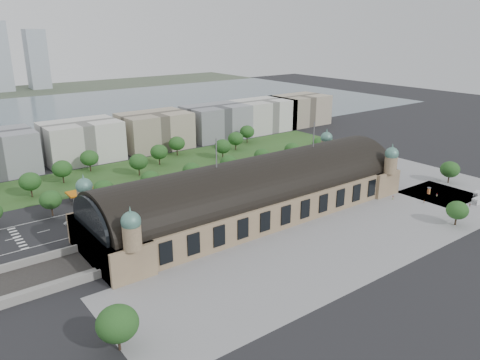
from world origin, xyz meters
TOP-DOWN VIEW (x-y plane):
  - ground at (0.00, 0.00)m, footprint 900.00×900.00m
  - station at (0.00, 0.00)m, footprint 150.00×48.40m
  - plaza_south at (10.00, -44.00)m, footprint 190.00×48.00m
  - plaza_east at (103.00, 0.00)m, footprint 56.00×100.00m
  - road_slab at (-20.00, 38.00)m, footprint 260.00×26.00m
  - grass_belt at (-15.00, 93.00)m, footprint 300.00×45.00m
  - petrol_station at (-53.91, 65.28)m, footprint 14.00×13.00m
  - lake at (0.00, 298.00)m, footprint 700.00×320.00m
  - far_shore at (0.00, 498.00)m, footprint 700.00×120.00m
  - far_tower_right at (45.00, 508.00)m, footprint 24.00×24.00m
  - office_3 at (-30.00, 133.00)m, footprint 45.00×32.00m
  - office_4 at (20.00, 133.00)m, footprint 45.00×32.00m
  - office_5 at (70.00, 133.00)m, footprint 45.00×32.00m
  - office_6 at (115.00, 133.00)m, footprint 45.00×32.00m
  - office_7 at (155.00, 133.00)m, footprint 45.00×32.00m
  - tree_row_2 at (-72.00, 53.00)m, footprint 9.60×9.60m
  - tree_row_3 at (-48.00, 53.00)m, footprint 9.60×9.60m
  - tree_row_4 at (-24.00, 53.00)m, footprint 9.60×9.60m
  - tree_row_5 at (0.00, 53.00)m, footprint 9.60×9.60m
  - tree_row_6 at (24.00, 53.00)m, footprint 9.60×9.60m
  - tree_row_7 at (48.00, 53.00)m, footprint 9.60×9.60m
  - tree_row_8 at (72.00, 53.00)m, footprint 9.60×9.60m
  - tree_row_9 at (96.00, 53.00)m, footprint 9.60×9.60m
  - tree_belt_3 at (-73.00, 83.00)m, footprint 10.40×10.40m
  - tree_belt_4 at (-54.00, 95.00)m, footprint 10.40×10.40m
  - tree_belt_5 at (-35.00, 107.00)m, footprint 10.40×10.40m
  - tree_belt_6 at (-16.00, 83.00)m, footprint 10.40×10.40m
  - tree_belt_7 at (3.00, 95.00)m, footprint 10.40×10.40m
  - tree_belt_8 at (22.00, 107.00)m, footprint 10.40×10.40m
  - tree_belt_9 at (41.00, 83.00)m, footprint 10.40×10.40m
  - tree_belt_10 at (60.00, 95.00)m, footprint 10.40×10.40m
  - tree_belt_11 at (79.00, 107.00)m, footprint 10.40×10.40m
  - tree_plaza_ne at (110.00, -28.00)m, footprint 10.00×10.00m
  - tree_plaza_sw at (-85.00, -50.00)m, footprint 11.00×11.00m
  - tree_plaza_s at (60.00, -60.00)m, footprint 9.00×9.00m
  - traffic_car_1 at (-69.16, 38.93)m, footprint 4.50×1.95m
  - traffic_car_3 at (-47.60, 46.08)m, footprint 5.52×2.31m
  - traffic_car_4 at (1.53, 28.43)m, footprint 4.61×2.10m
  - traffic_car_5 at (42.88, 46.86)m, footprint 4.96×1.97m
  - traffic_car_6 at (86.60, 38.53)m, footprint 4.93×2.54m
  - parked_car_0 at (-65.56, 21.00)m, footprint 5.08×3.97m
  - parked_car_1 at (-52.59, 21.00)m, footprint 5.51×4.47m
  - parked_car_2 at (-69.31, 22.11)m, footprint 5.50×4.93m
  - parked_car_3 at (-52.95, 25.00)m, footprint 4.56×3.53m
  - parked_car_4 at (-24.51, 23.39)m, footprint 4.21×3.48m
  - parked_car_5 at (-48.48, 25.00)m, footprint 6.52×5.09m
  - parked_car_6 at (-31.74, 23.83)m, footprint 5.46×4.93m
  - bus_west at (5.12, 32.00)m, footprint 13.06×4.16m
  - bus_mid at (5.65, 32.00)m, footprint 13.47×3.39m
  - bus_east at (32.39, 27.00)m, footprint 11.09×3.21m
  - van_east at (101.97, -47.54)m, footprint 5.64×3.22m
  - van_south at (91.99, -53.10)m, footprint 6.95×2.97m
  - advertising_column at (85.86, -31.58)m, footprint 1.76×1.76m
  - pedestrian_0 at (64.90, -25.69)m, footprint 1.08×0.79m
  - pedestrian_1 at (72.41, -37.54)m, footprint 0.84×0.81m
  - pedestrian_3 at (85.42, -52.84)m, footprint 1.04×0.60m
  - pedestrian_4 at (74.23, -57.26)m, footprint 0.83×1.21m
  - pedestrian_5 at (85.73, -36.06)m, footprint 0.70×0.90m

SIDE VIEW (x-z plane):
  - ground at x=0.00m, z-range 0.00..0.00m
  - plaza_south at x=10.00m, z-range -0.06..0.06m
  - plaza_east at x=103.00m, z-range -0.06..0.06m
  - road_slab at x=-20.00m, z-range -0.05..0.05m
  - grass_belt at x=-15.00m, z-range -0.05..0.05m
  - lake at x=0.00m, z-range -0.04..0.04m
  - far_shore at x=0.00m, z-range -0.07..0.07m
  - traffic_car_6 at x=86.60m, z-range 0.00..1.33m
  - parked_car_4 at x=-24.51m, z-range 0.00..1.35m
  - parked_car_1 at x=-52.59m, z-range 0.00..1.39m
  - traffic_car_1 at x=-69.16m, z-range 0.00..1.44m
  - parked_car_3 at x=-52.95m, z-range 0.00..1.45m
  - parked_car_6 at x=-31.74m, z-range 0.00..1.53m
  - parked_car_2 at x=-69.31m, z-range 0.00..1.53m
  - traffic_car_4 at x=1.53m, z-range 0.00..1.54m
  - traffic_car_3 at x=-47.60m, z-range 0.00..1.59m
  - traffic_car_5 at x=42.88m, z-range 0.00..1.61m
  - parked_car_0 at x=-65.56m, z-range 0.00..1.61m
  - pedestrian_5 at x=85.73m, z-range 0.00..1.63m
  - parked_car_5 at x=-48.48m, z-range 0.00..1.65m
  - pedestrian_3 at x=85.42m, z-range 0.00..1.67m
  - pedestrian_4 at x=74.23m, z-range 0.00..1.73m
  - pedestrian_1 at x=72.41m, z-range 0.00..1.95m
  - pedestrian_0 at x=64.90m, z-range 0.00..1.98m
  - van_east at x=101.97m, z-range -0.05..2.25m
  - van_south at x=91.99m, z-range -0.07..2.91m
  - bus_east at x=32.39m, z-range 0.00..3.05m
  - advertising_column at x=85.86m, z-range 0.06..3.40m
  - bus_west at x=5.12m, z-range 0.00..3.58m
  - bus_mid at x=5.65m, z-range 0.00..3.74m
  - petrol_station at x=-53.91m, z-range 0.42..5.47m
  - tree_plaza_s at x=60.00m, z-range 1.48..12.13m
  - tree_row_2 at x=-72.00m, z-range 1.67..13.19m
  - tree_row_3 at x=-48.00m, z-range 1.67..13.19m
  - tree_row_4 at x=-24.00m, z-range 1.67..13.19m
  - tree_row_5 at x=0.00m, z-range 1.67..13.19m
  - tree_row_6 at x=24.00m, z-range 1.67..13.19m
  - tree_row_7 at x=48.00m, z-range 1.67..13.19m
  - tree_row_8 at x=72.00m, z-range 1.67..13.19m
  - tree_row_9 at x=96.00m, z-range 1.67..13.19m
  - tree_plaza_ne at x=110.00m, z-range 1.58..13.27m
  - tree_belt_3 at x=-73.00m, z-range 1.81..14.29m
  - tree_belt_4 at x=-54.00m, z-range 1.81..14.29m
  - tree_belt_5 at x=-35.00m, z-range 1.81..14.29m
  - tree_belt_6 at x=-16.00m, z-range 1.81..14.29m
  - tree_belt_7 at x=3.00m, z-range 1.81..14.29m
  - tree_belt_8 at x=22.00m, z-range 1.81..14.29m
  - tree_belt_9 at x=41.00m, z-range 1.81..14.29m
  - tree_belt_10 at x=60.00m, z-range 1.81..14.29m
  - tree_belt_11 at x=79.00m, z-range 1.81..14.29m
  - tree_plaza_sw at x=-85.00m, z-range 1.68..14.42m
  - station at x=0.00m, z-range -11.87..32.43m
  - office_3 at x=-30.00m, z-range 0.00..24.00m
  - office_4 at x=20.00m, z-range 0.00..24.00m
  - office_5 at x=70.00m, z-range 0.00..24.00m
  - office_6 at x=115.00m, z-range 0.00..24.00m
  - office_7 at x=155.00m, z-range 0.00..24.00m
  - far_tower_right at x=45.00m, z-range 0.00..75.00m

